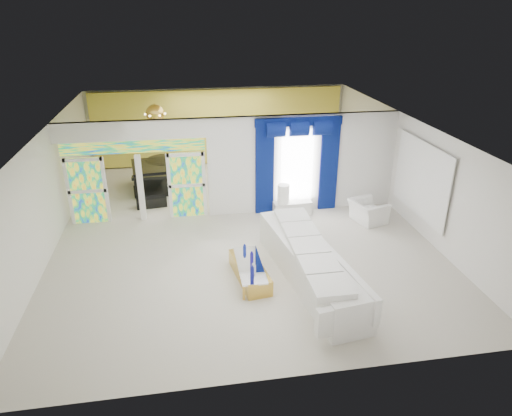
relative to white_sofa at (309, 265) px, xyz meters
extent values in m
plane|color=#B7AF9E|center=(-1.24, 3.09, -0.42)|extent=(12.00, 12.00, 0.00)
cube|color=white|center=(0.91, 4.09, 1.08)|extent=(5.70, 0.18, 3.00)
cube|color=white|center=(-4.09, 4.09, 2.30)|extent=(4.30, 0.18, 0.55)
cube|color=#994C3F|center=(-5.51, 4.09, 0.58)|extent=(0.95, 0.04, 2.00)
cube|color=#994C3F|center=(-2.66, 4.09, 0.58)|extent=(0.95, 0.04, 2.00)
cube|color=#994C3F|center=(-4.09, 4.09, 1.83)|extent=(4.00, 0.05, 0.35)
cube|color=white|center=(0.66, 3.99, 1.03)|extent=(1.00, 0.02, 2.30)
cube|color=#050340|center=(-0.34, 3.96, 0.98)|extent=(0.55, 0.10, 2.80)
cube|color=#050340|center=(1.66, 3.96, 0.98)|extent=(0.55, 0.10, 2.80)
cube|color=#050340|center=(0.66, 3.96, 2.40)|extent=(2.60, 0.12, 0.25)
cube|color=white|center=(3.70, 2.09, 1.13)|extent=(0.04, 2.70, 1.90)
cube|color=gold|center=(-1.24, 8.99, 1.08)|extent=(9.70, 0.12, 2.90)
cube|color=white|center=(0.00, 0.00, 0.00)|extent=(1.58, 4.54, 0.85)
cube|color=gold|center=(-1.35, 0.30, -0.23)|extent=(0.81, 1.78, 0.38)
cube|color=silver|center=(0.50, 3.72, -0.23)|extent=(1.19, 0.42, 0.39)
cylinder|color=white|center=(0.20, 3.72, 0.26)|extent=(0.36, 0.36, 0.58)
imported|color=white|center=(2.57, 2.83, -0.10)|extent=(1.11, 1.20, 0.64)
cube|color=black|center=(-3.81, 6.58, 0.01)|extent=(1.52, 1.87, 0.87)
cube|color=black|center=(-3.81, 4.98, -0.27)|extent=(0.98, 0.48, 0.31)
cube|color=#A38751|center=(-5.95, 6.27, 0.00)|extent=(0.66, 0.62, 0.84)
sphere|color=gold|center=(-3.54, 6.49, 2.23)|extent=(0.60, 0.60, 0.60)
cylinder|color=silver|center=(-1.30, 0.03, 0.03)|extent=(0.10, 0.10, 0.13)
cylinder|color=#1D1698|center=(-1.30, 0.31, 0.10)|extent=(0.08, 0.08, 0.29)
cylinder|color=navy|center=(-1.38, 0.93, 0.04)|extent=(0.08, 0.08, 0.16)
cylinder|color=navy|center=(-1.38, -0.24, 0.08)|extent=(0.09, 0.09, 0.24)
camera|label=1|loc=(-2.70, -8.83, 5.53)|focal=32.22mm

